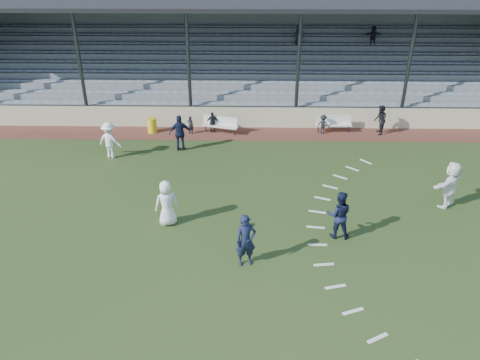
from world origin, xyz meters
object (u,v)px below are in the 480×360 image
object	(u,v)px
bench_left	(220,123)
player_white_lead	(167,203)
football	(246,224)
official	(380,120)
player_navy_lead	(246,241)
trash_bin	(152,125)
bench_right	(334,122)

from	to	relation	value
bench_left	player_white_lead	bearing A→B (deg)	-82.63
football	bench_left	bearing A→B (deg)	99.32
football	official	distance (m)	11.94
football	official	world-z (taller)	official
bench_left	player_navy_lead	size ratio (longest dim) A/B	1.08
trash_bin	player_navy_lead	distance (m)	12.92
official	player_navy_lead	bearing A→B (deg)	-27.04
trash_bin	bench_right	bearing A→B (deg)	1.59
bench_left	football	xyz separation A→B (m)	(1.55, -9.43, -0.47)
bench_right	trash_bin	bearing A→B (deg)	-179.53
bench_left	player_white_lead	distance (m)	9.42
bench_left	player_white_lead	xyz separation A→B (m)	(-1.48, -9.29, 0.33)
trash_bin	bench_left	bearing A→B (deg)	-0.38
bench_right	football	xyz separation A→B (m)	(-4.82, -9.74, -0.47)
bench_right	player_white_lead	bearing A→B (deg)	-130.38
football	bench_right	bearing A→B (deg)	63.69
player_white_lead	player_navy_lead	size ratio (longest dim) A/B	0.97
trash_bin	football	bearing A→B (deg)	-60.42
bench_left	official	xyz separation A→B (m)	(8.84, -0.01, 0.26)
bench_left	bench_right	xyz separation A→B (m)	(6.36, 0.31, 0.00)
bench_left	player_navy_lead	world-z (taller)	player_navy_lead
bench_right	player_navy_lead	distance (m)	12.97
player_white_lead	player_navy_lead	xyz separation A→B (m)	(3.02, -2.43, 0.03)
football	trash_bin	bearing A→B (deg)	119.58
bench_left	official	world-z (taller)	official
player_white_lead	bench_right	bearing A→B (deg)	-150.01
bench_right	player_navy_lead	bearing A→B (deg)	-112.97
football	official	xyz separation A→B (m)	(7.29, 9.42, 0.73)
player_white_lead	official	xyz separation A→B (m)	(10.32, 9.29, -0.07)
football	player_white_lead	size ratio (longest dim) A/B	0.12
trash_bin	football	size ratio (longest dim) A/B	3.65
bench_right	trash_bin	distance (m)	10.19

